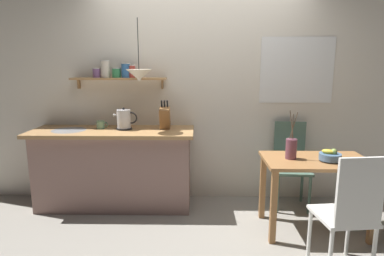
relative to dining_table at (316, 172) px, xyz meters
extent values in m
plane|color=gray|center=(-1.12, 0.22, -0.61)|extent=(14.00, 14.00, 0.00)
cube|color=silver|center=(-0.92, 0.87, 0.74)|extent=(6.80, 0.10, 2.70)
cube|color=white|center=(0.00, 0.81, 0.96)|extent=(0.85, 0.01, 0.76)
cube|color=silver|center=(0.00, 0.82, 0.96)|extent=(0.79, 0.01, 0.70)
cube|color=gray|center=(-2.12, 0.54, -0.17)|extent=(1.74, 0.52, 0.87)
cube|color=tan|center=(-2.12, 0.52, 0.29)|extent=(1.83, 0.63, 0.04)
cylinder|color=#B7BABF|center=(-2.60, 0.50, 0.30)|extent=(0.38, 0.38, 0.01)
cube|color=tan|center=(-2.07, 0.71, 0.87)|extent=(1.09, 0.18, 0.02)
cube|color=#99754C|center=(-2.56, 0.79, 0.81)|extent=(0.02, 0.06, 0.12)
cube|color=#99754C|center=(-1.57, 0.79, 0.81)|extent=(0.02, 0.06, 0.12)
cylinder|color=#7F5689|center=(-2.32, 0.71, 0.93)|extent=(0.09, 0.09, 0.10)
cylinder|color=silver|center=(-2.32, 0.71, 0.99)|extent=(0.09, 0.09, 0.01)
cylinder|color=beige|center=(-2.22, 0.71, 0.97)|extent=(0.10, 0.10, 0.19)
cylinder|color=silver|center=(-2.22, 0.71, 1.07)|extent=(0.10, 0.10, 0.01)
cylinder|color=#388E56|center=(-2.09, 0.71, 0.93)|extent=(0.10, 0.10, 0.10)
cylinder|color=silver|center=(-2.09, 0.71, 0.99)|extent=(0.10, 0.10, 0.01)
cylinder|color=#3366A3|center=(-1.98, 0.71, 0.96)|extent=(0.10, 0.10, 0.16)
cylinder|color=silver|center=(-1.98, 0.71, 1.04)|extent=(0.11, 0.11, 0.01)
cylinder|color=#BC4238|center=(-1.91, 0.71, 0.95)|extent=(0.08, 0.08, 0.14)
cylinder|color=silver|center=(-1.91, 0.71, 1.02)|extent=(0.08, 0.08, 0.01)
cube|color=#9E6B3D|center=(0.00, 0.00, 0.11)|extent=(1.01, 0.61, 0.03)
cube|color=#9E6B3D|center=(-0.46, -0.26, -0.26)|extent=(0.06, 0.06, 0.71)
cube|color=#9E6B3D|center=(0.46, -0.26, -0.26)|extent=(0.06, 0.06, 0.71)
cube|color=#9E6B3D|center=(-0.46, 0.26, -0.26)|extent=(0.06, 0.06, 0.71)
cube|color=#9E6B3D|center=(0.46, 0.26, -0.26)|extent=(0.06, 0.06, 0.71)
cube|color=white|center=(0.00, -0.63, -0.15)|extent=(0.45, 0.45, 0.03)
cube|color=white|center=(0.02, -0.82, 0.13)|extent=(0.36, 0.07, 0.53)
cylinder|color=white|center=(0.15, -0.44, -0.39)|extent=(0.03, 0.03, 0.44)
cylinder|color=white|center=(-0.19, -0.48, -0.39)|extent=(0.03, 0.03, 0.44)
cylinder|color=white|center=(0.19, -0.78, -0.39)|extent=(0.03, 0.03, 0.44)
cube|color=#4C6B5B|center=(-0.08, 0.53, -0.16)|extent=(0.43, 0.42, 0.03)
cube|color=#4C6B5B|center=(-0.07, 0.72, 0.11)|extent=(0.36, 0.05, 0.51)
cylinder|color=#4C6B5B|center=(-0.26, 0.37, -0.39)|extent=(0.03, 0.03, 0.44)
cylinder|color=#4C6B5B|center=(0.08, 0.35, -0.39)|extent=(0.03, 0.03, 0.44)
cylinder|color=#4C6B5B|center=(-0.24, 0.71, -0.39)|extent=(0.03, 0.03, 0.44)
cylinder|color=#4C6B5B|center=(0.11, 0.69, -0.39)|extent=(0.03, 0.03, 0.44)
cylinder|color=#51759E|center=(0.10, -0.06, 0.14)|extent=(0.09, 0.09, 0.01)
cylinder|color=#51759E|center=(0.10, -0.06, 0.17)|extent=(0.20, 0.20, 0.06)
ellipsoid|color=yellow|center=(0.07, -0.06, 0.23)|extent=(0.13, 0.10, 0.04)
sphere|color=#8EA84C|center=(0.13, -0.08, 0.23)|extent=(0.06, 0.06, 0.06)
cylinder|color=brown|center=(-0.25, 0.01, 0.23)|extent=(0.11, 0.11, 0.20)
cylinder|color=brown|center=(-0.26, 0.01, 0.47)|extent=(0.06, 0.02, 0.28)
cylinder|color=brown|center=(-0.25, 0.01, 0.45)|extent=(0.01, 0.03, 0.24)
cylinder|color=brown|center=(-0.24, 0.01, 0.46)|extent=(0.07, 0.02, 0.26)
cylinder|color=black|center=(-1.99, 0.56, 0.31)|extent=(0.18, 0.18, 0.02)
cylinder|color=silver|center=(-1.99, 0.56, 0.43)|extent=(0.15, 0.15, 0.21)
sphere|color=black|center=(-1.99, 0.56, 0.54)|extent=(0.02, 0.02, 0.02)
cone|color=silver|center=(-2.09, 0.56, 0.47)|extent=(0.04, 0.04, 0.04)
torus|color=black|center=(-1.90, 0.56, 0.44)|extent=(0.13, 0.02, 0.13)
cube|color=brown|center=(-1.53, 0.57, 0.43)|extent=(0.11, 0.18, 0.26)
cylinder|color=black|center=(-1.56, 0.56, 0.60)|extent=(0.02, 0.04, 0.08)
cylinder|color=black|center=(-1.53, 0.56, 0.60)|extent=(0.02, 0.04, 0.08)
cylinder|color=black|center=(-1.50, 0.56, 0.60)|extent=(0.02, 0.04, 0.08)
cylinder|color=slate|center=(-2.27, 0.59, 0.35)|extent=(0.09, 0.09, 0.09)
torus|color=slate|center=(-2.22, 0.59, 0.35)|extent=(0.06, 0.01, 0.06)
cylinder|color=black|center=(-1.79, 0.46, 1.24)|extent=(0.01, 0.01, 0.53)
cone|color=beige|center=(-1.79, 0.46, 0.92)|extent=(0.27, 0.27, 0.12)
sphere|color=white|center=(-1.79, 0.46, 0.88)|extent=(0.04, 0.04, 0.04)
camera|label=1|loc=(-1.16, -3.05, 1.04)|focal=30.45mm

